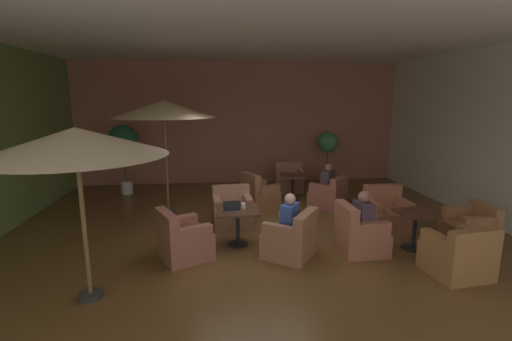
{
  "coord_description": "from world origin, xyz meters",
  "views": [
    {
      "loc": [
        -0.79,
        -6.43,
        2.69
      ],
      "look_at": [
        0.0,
        0.51,
        1.28
      ],
      "focal_mm": 25.37,
      "sensor_mm": 36.0,
      "label": 1
    }
  ],
  "objects_px": {
    "cafe_table_mid_center": "(415,223)",
    "patio_umbrella_center_beige": "(164,109)",
    "armchair_front_left_north": "(183,240)",
    "armchair_mid_center_east": "(470,231)",
    "potted_tree_left_corner": "(124,143)",
    "open_laptop": "(231,208)",
    "iced_drink_cup": "(243,206)",
    "cafe_table_front_right": "(292,181)",
    "armchair_front_right_east": "(259,195)",
    "armchair_mid_center_north": "(458,256)",
    "patron_with_friend": "(363,213)",
    "armchair_front_left_east": "(291,239)",
    "potted_tree_mid_left": "(328,148)",
    "armchair_mid_center_west": "(359,235)",
    "cafe_table_front_left": "(238,217)",
    "armchair_mid_center_south": "(387,214)",
    "patio_umbrella_tall_red": "(76,143)",
    "armchair_front_left_south": "(232,211)",
    "armchair_front_right_north": "(289,180)",
    "armchair_front_right_south": "(329,195)",
    "patron_by_window": "(290,215)",
    "patron_blue_shirt": "(328,179)"
  },
  "relations": [
    {
      "from": "armchair_mid_center_west",
      "to": "patron_by_window",
      "type": "xyz_separation_m",
      "value": [
        -1.25,
        0.01,
        0.41
      ]
    },
    {
      "from": "armchair_front_left_east",
      "to": "armchair_front_right_north",
      "type": "bearing_deg",
      "value": 78.86
    },
    {
      "from": "armchair_front_left_south",
      "to": "patron_with_friend",
      "type": "xyz_separation_m",
      "value": [
        2.2,
        -1.65,
        0.41
      ]
    },
    {
      "from": "cafe_table_front_left",
      "to": "armchair_mid_center_south",
      "type": "height_order",
      "value": "armchair_mid_center_south"
    },
    {
      "from": "armchair_mid_center_north",
      "to": "cafe_table_mid_center",
      "type": "bearing_deg",
      "value": 96.68
    },
    {
      "from": "armchair_front_left_east",
      "to": "armchair_front_right_east",
      "type": "relative_size",
      "value": 1.07
    },
    {
      "from": "armchair_front_left_north",
      "to": "armchair_mid_center_west",
      "type": "distance_m",
      "value": 3.06
    },
    {
      "from": "patio_umbrella_center_beige",
      "to": "open_laptop",
      "type": "relative_size",
      "value": 8.2
    },
    {
      "from": "patron_by_window",
      "to": "armchair_mid_center_west",
      "type": "bearing_deg",
      "value": -0.68
    },
    {
      "from": "potted_tree_left_corner",
      "to": "potted_tree_mid_left",
      "type": "relative_size",
      "value": 1.18
    },
    {
      "from": "patron_blue_shirt",
      "to": "open_laptop",
      "type": "distance_m",
      "value": 3.32
    },
    {
      "from": "potted_tree_left_corner",
      "to": "open_laptop",
      "type": "xyz_separation_m",
      "value": [
        2.8,
        -4.09,
        -0.72
      ]
    },
    {
      "from": "armchair_mid_center_west",
      "to": "patron_with_friend",
      "type": "xyz_separation_m",
      "value": [
        0.05,
        0.0,
        0.39
      ]
    },
    {
      "from": "iced_drink_cup",
      "to": "patio_umbrella_tall_red",
      "type": "bearing_deg",
      "value": -143.94
    },
    {
      "from": "open_laptop",
      "to": "iced_drink_cup",
      "type": "bearing_deg",
      "value": 21.61
    },
    {
      "from": "patron_with_friend",
      "to": "armchair_front_left_east",
      "type": "bearing_deg",
      "value": -179.57
    },
    {
      "from": "armchair_front_left_south",
      "to": "armchair_front_right_south",
      "type": "distance_m",
      "value": 2.66
    },
    {
      "from": "patio_umbrella_center_beige",
      "to": "potted_tree_left_corner",
      "type": "bearing_deg",
      "value": 126.22
    },
    {
      "from": "armchair_mid_center_north",
      "to": "patron_with_friend",
      "type": "height_order",
      "value": "patron_with_friend"
    },
    {
      "from": "potted_tree_left_corner",
      "to": "cafe_table_front_left",
      "type": "bearing_deg",
      "value": -53.99
    },
    {
      "from": "patio_umbrella_tall_red",
      "to": "open_laptop",
      "type": "distance_m",
      "value": 2.88
    },
    {
      "from": "armchair_front_right_east",
      "to": "cafe_table_mid_center",
      "type": "distance_m",
      "value": 3.79
    },
    {
      "from": "patio_umbrella_center_beige",
      "to": "potted_tree_left_corner",
      "type": "height_order",
      "value": "patio_umbrella_center_beige"
    },
    {
      "from": "armchair_mid_center_north",
      "to": "patron_blue_shirt",
      "type": "xyz_separation_m",
      "value": [
        -0.9,
        3.69,
        0.39
      ]
    },
    {
      "from": "iced_drink_cup",
      "to": "cafe_table_front_right",
      "type": "bearing_deg",
      "value": 61.4
    },
    {
      "from": "armchair_front_left_north",
      "to": "iced_drink_cup",
      "type": "height_order",
      "value": "armchair_front_left_north"
    },
    {
      "from": "cafe_table_front_left",
      "to": "armchair_mid_center_south",
      "type": "relative_size",
      "value": 0.89
    },
    {
      "from": "armchair_front_left_north",
      "to": "patron_with_friend",
      "type": "xyz_separation_m",
      "value": [
        3.11,
        -0.13,
        0.4
      ]
    },
    {
      "from": "armchair_mid_center_north",
      "to": "armchair_front_left_south",
      "type": "bearing_deg",
      "value": 141.54
    },
    {
      "from": "armchair_front_left_north",
      "to": "armchair_mid_center_east",
      "type": "xyz_separation_m",
      "value": [
        5.15,
        -0.15,
        -0.0
      ]
    },
    {
      "from": "cafe_table_front_left",
      "to": "cafe_table_mid_center",
      "type": "distance_m",
      "value": 3.19
    },
    {
      "from": "cafe_table_front_right",
      "to": "armchair_mid_center_north",
      "type": "relative_size",
      "value": 0.76
    },
    {
      "from": "armchair_mid_center_west",
      "to": "patio_umbrella_tall_red",
      "type": "height_order",
      "value": "patio_umbrella_tall_red"
    },
    {
      "from": "armchair_front_right_south",
      "to": "armchair_mid_center_west",
      "type": "xyz_separation_m",
      "value": [
        -0.31,
        -2.68,
        0.02
      ]
    },
    {
      "from": "armchair_front_right_south",
      "to": "armchair_mid_center_north",
      "type": "relative_size",
      "value": 1.17
    },
    {
      "from": "cafe_table_mid_center",
      "to": "patio_umbrella_tall_red",
      "type": "xyz_separation_m",
      "value": [
        -5.27,
        -1.07,
        1.64
      ]
    },
    {
      "from": "patron_by_window",
      "to": "iced_drink_cup",
      "type": "height_order",
      "value": "patron_by_window"
    },
    {
      "from": "armchair_front_right_east",
      "to": "iced_drink_cup",
      "type": "bearing_deg",
      "value": -103.83
    },
    {
      "from": "armchair_mid_center_north",
      "to": "armchair_mid_center_south",
      "type": "bearing_deg",
      "value": 93.47
    },
    {
      "from": "armchair_mid_center_north",
      "to": "potted_tree_left_corner",
      "type": "bearing_deg",
      "value": 137.92
    },
    {
      "from": "cafe_table_mid_center",
      "to": "armchair_front_left_south",
      "type": "bearing_deg",
      "value": 153.39
    },
    {
      "from": "patron_with_friend",
      "to": "iced_drink_cup",
      "type": "xyz_separation_m",
      "value": [
        -2.04,
        0.6,
        0.02
      ]
    },
    {
      "from": "armchair_front_left_east",
      "to": "potted_tree_mid_left",
      "type": "relative_size",
      "value": 0.65
    },
    {
      "from": "armchair_front_left_south",
      "to": "open_laptop",
      "type": "xyz_separation_m",
      "value": [
        -0.07,
        -1.14,
        0.43
      ]
    },
    {
      "from": "armchair_front_left_south",
      "to": "potted_tree_mid_left",
      "type": "bearing_deg",
      "value": 46.92
    },
    {
      "from": "armchair_mid_center_west",
      "to": "patron_with_friend",
      "type": "height_order",
      "value": "patron_with_friend"
    },
    {
      "from": "patio_umbrella_tall_red",
      "to": "patio_umbrella_center_beige",
      "type": "height_order",
      "value": "patio_umbrella_center_beige"
    },
    {
      "from": "cafe_table_mid_center",
      "to": "patio_umbrella_center_beige",
      "type": "height_order",
      "value": "patio_umbrella_center_beige"
    },
    {
      "from": "armchair_front_right_north",
      "to": "armchair_mid_center_north",
      "type": "height_order",
      "value": "armchair_mid_center_north"
    },
    {
      "from": "armchair_mid_center_north",
      "to": "armchair_mid_center_east",
      "type": "distance_m",
      "value": 1.33
    }
  ]
}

